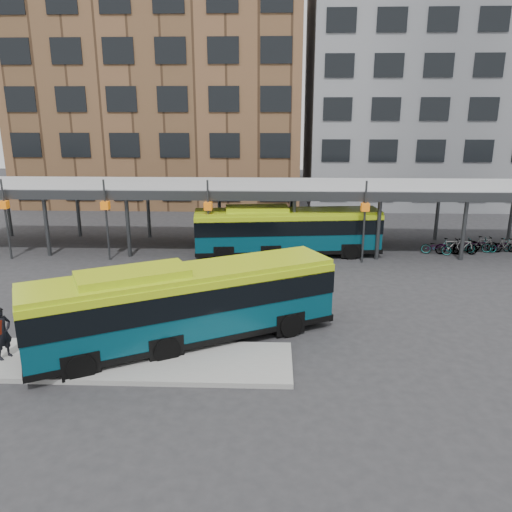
# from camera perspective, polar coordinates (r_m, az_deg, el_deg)

# --- Properties ---
(ground) EXTENTS (120.00, 120.00, 0.00)m
(ground) POSITION_cam_1_polar(r_m,az_deg,el_deg) (20.43, -0.39, -8.42)
(ground) COLOR #28282B
(ground) RESTS_ON ground
(boarding_island) EXTENTS (14.00, 3.00, 0.18)m
(boarding_island) POSITION_cam_1_polar(r_m,az_deg,el_deg) (18.79, -18.18, -11.28)
(boarding_island) COLOR gray
(boarding_island) RESTS_ON ground
(canopy) EXTENTS (40.00, 6.53, 4.80)m
(canopy) POSITION_cam_1_polar(r_m,az_deg,el_deg) (31.79, 0.54, 7.78)
(canopy) COLOR #999B9E
(canopy) RESTS_ON ground
(building_brick) EXTENTS (26.00, 14.00, 22.00)m
(building_brick) POSITION_cam_1_polar(r_m,az_deg,el_deg) (51.80, -10.46, 18.57)
(building_brick) COLOR brown
(building_brick) RESTS_ON ground
(building_grey) EXTENTS (24.00, 14.00, 20.00)m
(building_grey) POSITION_cam_1_polar(r_m,az_deg,el_deg) (52.83, 19.72, 16.79)
(building_grey) COLOR slate
(building_grey) RESTS_ON ground
(bus_front) EXTENTS (11.32, 7.52, 3.17)m
(bus_front) POSITION_cam_1_polar(r_m,az_deg,el_deg) (18.84, -8.10, -5.31)
(bus_front) COLOR #063B4A
(bus_front) RESTS_ON ground
(bus_rear) EXTENTS (11.40, 3.63, 3.09)m
(bus_rear) POSITION_cam_1_polar(r_m,az_deg,el_deg) (30.48, 3.52, 3.00)
(bus_rear) COLOR #063B4A
(bus_rear) RESTS_ON ground
(pedestrian) EXTENTS (0.70, 0.82, 1.90)m
(pedestrian) POSITION_cam_1_polar(r_m,az_deg,el_deg) (19.55, -27.04, -7.79)
(pedestrian) COLOR black
(pedestrian) RESTS_ON boarding_island
(bike_rack) EXTENTS (6.23, 1.88, 1.05)m
(bike_rack) POSITION_cam_1_polar(r_m,az_deg,el_deg) (33.89, 23.15, 1.09)
(bike_rack) COLOR slate
(bike_rack) RESTS_ON ground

